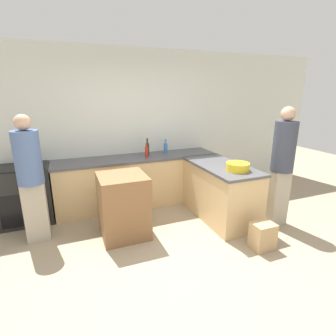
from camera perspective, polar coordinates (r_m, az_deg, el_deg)
name	(u,v)px	position (r m, az deg, el deg)	size (l,w,h in m)	color
ground_plane	(184,266)	(3.29, 3.48, -20.54)	(14.00, 14.00, 0.00)	tan
wall_back	(132,127)	(4.83, -7.89, 8.73)	(8.00, 0.06, 2.70)	silver
counter_back	(138,181)	(4.72, -6.47, -2.74)	(2.84, 0.64, 0.88)	#D6B27A
counter_peninsula	(220,191)	(4.28, 11.27, -4.99)	(0.69, 1.40, 0.88)	#D6B27A
range_oven	(26,194)	(4.63, -28.59, -5.06)	(0.76, 0.61, 0.89)	black
island_table	(123,206)	(3.74, -9.69, -8.07)	(0.64, 0.65, 0.89)	brown
mixing_bowl	(238,167)	(3.87, 14.94, 0.27)	(0.33, 0.33, 0.12)	yellow
wine_bottle_dark	(147,149)	(4.60, -4.50, 4.12)	(0.06, 0.06, 0.31)	black
water_bottle_blue	(166,148)	(4.78, -0.53, 4.38)	(0.07, 0.07, 0.26)	#386BB7
hot_sauce_bottle	(147,152)	(4.52, -4.66, 3.56)	(0.06, 0.06, 0.25)	red
person_by_range	(30,175)	(3.82, -27.76, -1.40)	(0.32, 0.32, 1.71)	#ADA38E
person_at_peninsula	(282,163)	(4.15, 23.59, 1.00)	(0.32, 0.32, 1.78)	#ADA38E
paper_bag	(263,236)	(3.70, 19.90, -13.76)	(0.28, 0.23, 0.36)	tan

